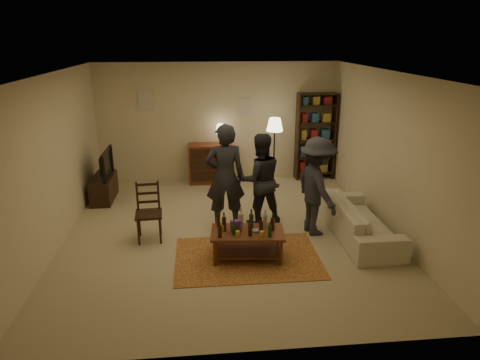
{
  "coord_description": "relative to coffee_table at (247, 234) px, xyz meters",
  "views": [
    {
      "loc": [
        -0.46,
        -6.76,
        3.25
      ],
      "look_at": [
        0.22,
        0.1,
        0.91
      ],
      "focal_mm": 32.0,
      "sensor_mm": 36.0,
      "label": 1
    }
  ],
  "objects": [
    {
      "name": "room_shell",
      "position": [
        -0.87,
        3.93,
        1.41
      ],
      "size": [
        6.0,
        6.0,
        6.0
      ],
      "color": "beige",
      "rests_on": "ground"
    },
    {
      "name": "tv_stand",
      "position": [
        -2.67,
        2.75,
        -0.02
      ],
      "size": [
        0.4,
        1.0,
        1.06
      ],
      "color": "black",
      "rests_on": "ground"
    },
    {
      "name": "person_by_sofa",
      "position": [
        1.27,
        0.78,
        0.44
      ],
      "size": [
        0.85,
        1.2,
        1.69
      ],
      "primitive_type": "imported",
      "rotation": [
        0.0,
        0.0,
        1.8
      ],
      "color": "#2A2A33",
      "rests_on": "ground"
    },
    {
      "name": "floor",
      "position": [
        -0.22,
        0.95,
        -0.4
      ],
      "size": [
        6.0,
        6.0,
        0.0
      ],
      "primitive_type": "plane",
      "color": "#C6B793",
      "rests_on": "ground"
    },
    {
      "name": "floor_lamp",
      "position": [
        0.97,
        3.22,
        0.91
      ],
      "size": [
        0.36,
        0.36,
        1.56
      ],
      "color": "black",
      "rests_on": "ground"
    },
    {
      "name": "rug",
      "position": [
        0.01,
        -0.0,
        -0.39
      ],
      "size": [
        2.2,
        1.5,
        0.01
      ],
      "primitive_type": "cube",
      "color": "maroon",
      "rests_on": "ground"
    },
    {
      "name": "dresser",
      "position": [
        -0.41,
        3.66,
        0.07
      ],
      "size": [
        1.0,
        0.5,
        1.36
      ],
      "color": "brown",
      "rests_on": "ground"
    },
    {
      "name": "bookshelf",
      "position": [
        2.03,
        3.73,
        0.63
      ],
      "size": [
        0.9,
        0.34,
        2.02
      ],
      "color": "black",
      "rests_on": "ground"
    },
    {
      "name": "coffee_table",
      "position": [
        0.0,
        0.0,
        0.0
      ],
      "size": [
        1.15,
        0.69,
        0.79
      ],
      "rotation": [
        0.0,
        0.0,
        -0.09
      ],
      "color": "brown",
      "rests_on": "ground"
    },
    {
      "name": "sofa",
      "position": [
        1.98,
        0.55,
        -0.1
      ],
      "size": [
        0.81,
        2.08,
        0.61
      ],
      "primitive_type": "imported",
      "rotation": [
        0.0,
        0.0,
        1.57
      ],
      "color": "beige",
      "rests_on": "ground"
    },
    {
      "name": "person_right",
      "position": [
        0.37,
        1.27,
        0.43
      ],
      "size": [
        0.89,
        0.74,
        1.67
      ],
      "primitive_type": "imported",
      "rotation": [
        0.0,
        0.0,
        3.28
      ],
      "color": "#232229",
      "rests_on": "ground"
    },
    {
      "name": "dining_chair",
      "position": [
        -1.54,
        0.84,
        0.12
      ],
      "size": [
        0.46,
        0.46,
        0.99
      ],
      "rotation": [
        0.0,
        0.0,
        0.08
      ],
      "color": "black",
      "rests_on": "ground"
    },
    {
      "name": "person_left",
      "position": [
        -0.25,
        1.15,
        0.54
      ],
      "size": [
        0.69,
        0.46,
        1.87
      ],
      "primitive_type": "imported",
      "rotation": [
        0.0,
        0.0,
        3.16
      ],
      "color": "#222229",
      "rests_on": "ground"
    }
  ]
}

